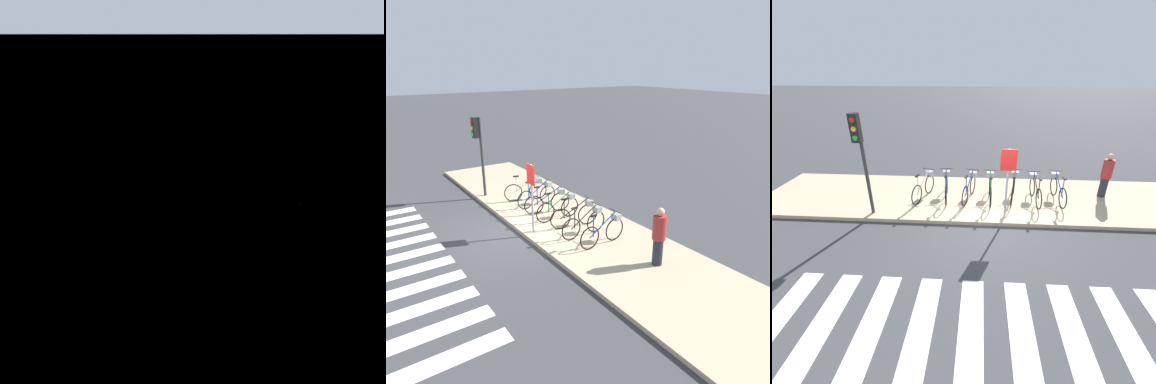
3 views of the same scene
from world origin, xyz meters
TOP-DOWN VIEW (x-y plane):
  - ground_plane at (0.00, 0.00)m, footprint 120.00×120.00m
  - sidewalk at (0.00, 1.68)m, footprint 15.87×3.35m
  - road_crosswalk at (-0.00, -6.19)m, footprint 8.55×8.00m
  - parked_bicycle_0 at (-2.24, 1.51)m, footprint 0.58×1.56m
  - parked_bicycle_1 at (-1.50, 1.56)m, footprint 0.46×1.60m
  - parked_bicycle_2 at (-0.69, 1.53)m, footprint 0.54×1.57m
  - parked_bicycle_3 at (-0.00, 1.52)m, footprint 0.46×1.61m
  - parked_bicycle_4 at (0.79, 1.65)m, footprint 0.48×1.59m
  - parked_bicycle_5 at (1.49, 1.51)m, footprint 0.46×1.61m
  - parked_bicycle_6 at (2.25, 1.60)m, footprint 0.46×1.61m
  - pedestrian at (3.92, 1.99)m, footprint 0.34×0.34m
  - traffic_light at (-3.65, 0.23)m, footprint 0.24×0.40m
  - sign_post at (0.41, 0.29)m, footprint 0.44×0.07m

SIDE VIEW (x-z plane):
  - ground_plane at x=0.00m, z-range 0.00..0.00m
  - road_crosswalk at x=0.00m, z-range 0.00..0.01m
  - sidewalk at x=0.00m, z-range 0.00..0.12m
  - parked_bicycle_0 at x=-2.24m, z-range 0.06..1.05m
  - parked_bicycle_1 at x=-1.50m, z-range 0.06..1.05m
  - parked_bicycle_2 at x=-0.69m, z-range 0.06..1.05m
  - parked_bicycle_3 at x=0.00m, z-range 0.06..1.05m
  - parked_bicycle_4 at x=0.79m, z-range 0.06..1.05m
  - parked_bicycle_5 at x=1.49m, z-range 0.06..1.05m
  - parked_bicycle_6 at x=2.25m, z-range 0.06..1.05m
  - pedestrian at x=3.92m, z-range 0.15..1.69m
  - sign_post at x=0.41m, z-range 0.51..2.64m
  - traffic_light at x=-3.65m, z-range 0.80..3.83m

